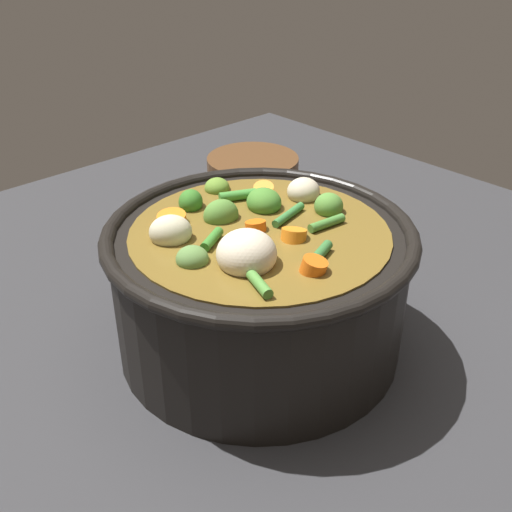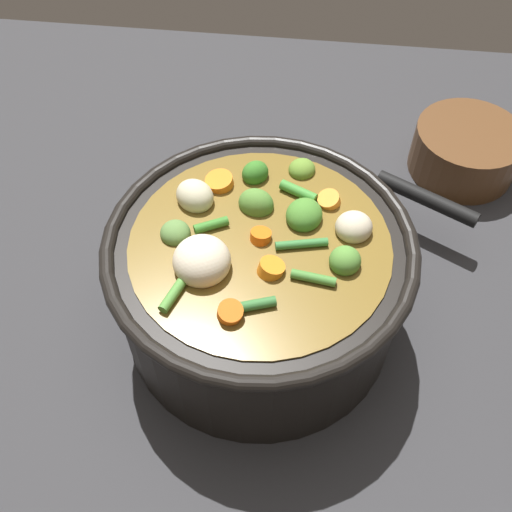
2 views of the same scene
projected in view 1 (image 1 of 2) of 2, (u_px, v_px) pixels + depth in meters
The scene contains 3 objects.
ground_plane at pixel (259, 342), 0.64m from camera, with size 1.10×1.10×0.00m, color #2D2D30.
cooking_pot at pixel (259, 284), 0.60m from camera, with size 0.30×0.30×0.16m.
small_saucepan at pixel (254, 178), 0.93m from camera, with size 0.19×0.22×0.06m.
Camera 1 is at (0.35, 0.37, 0.40)m, focal length 43.25 mm.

